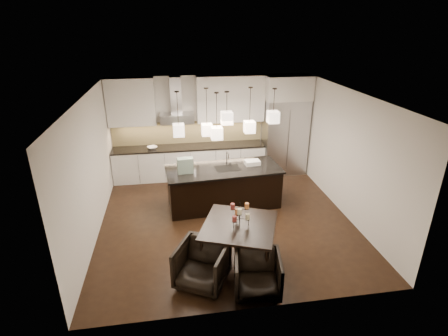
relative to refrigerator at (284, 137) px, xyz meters
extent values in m
cube|color=black|center=(-2.10, -2.38, -1.08)|extent=(5.50, 5.50, 0.02)
cube|color=white|center=(-2.10, -2.38, 1.73)|extent=(5.50, 5.50, 0.02)
cube|color=silver|center=(-2.10, 0.38, 0.32)|extent=(5.50, 0.02, 2.80)
cube|color=silver|center=(-2.10, -5.14, 0.32)|extent=(5.50, 0.02, 2.80)
cube|color=silver|center=(-4.86, -2.38, 0.32)|extent=(0.02, 5.50, 2.80)
cube|color=silver|center=(0.66, -2.38, 0.32)|extent=(0.02, 5.50, 2.80)
cube|color=#B7B7BA|center=(0.00, 0.00, 0.00)|extent=(1.20, 0.72, 2.15)
cube|color=silver|center=(0.00, 0.00, 1.40)|extent=(1.26, 0.72, 0.65)
cube|color=silver|center=(-2.73, 0.05, -0.64)|extent=(4.21, 0.62, 0.88)
cube|color=black|center=(-2.73, 0.05, -0.17)|extent=(4.21, 0.66, 0.04)
cube|color=tan|center=(-2.73, 0.35, 0.16)|extent=(4.21, 0.02, 0.63)
cube|color=silver|center=(-4.20, 0.19, 1.10)|extent=(1.25, 0.35, 1.25)
cube|color=silver|center=(-1.55, 0.19, 1.10)|extent=(1.85, 0.35, 1.25)
cube|color=#B7B7BA|center=(-3.03, 0.10, 0.65)|extent=(0.90, 0.52, 0.24)
cube|color=#B7B7BA|center=(-3.03, 0.21, 1.24)|extent=(0.30, 0.28, 0.96)
imported|color=silver|center=(-3.74, 0.00, -0.12)|extent=(0.34, 0.34, 0.06)
cube|color=black|center=(-2.04, -1.74, -0.62)|extent=(2.67, 1.23, 0.91)
cube|color=black|center=(-2.04, -1.74, -0.14)|extent=(2.75, 1.32, 0.04)
cube|color=#1B4729|center=(-2.93, -1.85, 0.06)|extent=(0.37, 0.21, 0.35)
cube|color=silver|center=(-1.32, -1.62, -0.07)|extent=(0.37, 0.27, 0.10)
cylinder|color=#F2EAB5|center=(-1.96, -3.95, -0.13)|extent=(0.10, 0.10, 0.10)
cylinder|color=#D0763A|center=(-2.11, -3.76, -0.13)|extent=(0.10, 0.10, 0.10)
cylinder|color=maroon|center=(-2.20, -3.99, -0.13)|extent=(0.10, 0.10, 0.10)
cylinder|color=#D0763A|center=(-1.95, -3.85, 0.03)|extent=(0.10, 0.10, 0.10)
cylinder|color=maroon|center=(-2.21, -3.83, 0.03)|extent=(0.10, 0.10, 0.10)
cylinder|color=#F2EAB5|center=(-2.12, -4.03, 0.03)|extent=(0.10, 0.10, 0.10)
imported|color=black|center=(-2.83, -4.43, -0.70)|extent=(1.08, 1.09, 0.75)
imported|color=black|center=(-1.96, -4.77, -0.73)|extent=(0.86, 0.88, 0.70)
cube|color=beige|center=(-3.04, -1.84, 0.89)|extent=(0.24, 0.24, 0.26)
cube|color=beige|center=(-2.39, -1.54, 0.78)|extent=(0.24, 0.24, 0.26)
cube|color=beige|center=(-2.01, -2.02, 1.16)|extent=(0.24, 0.24, 0.26)
cube|color=beige|center=(-1.41, -1.60, 0.82)|extent=(0.24, 0.24, 0.26)
cube|color=beige|center=(-0.93, -1.82, 1.09)|extent=(0.24, 0.24, 0.26)
cube|color=beige|center=(-2.24, -2.08, 0.86)|extent=(0.24, 0.24, 0.26)
camera|label=1|loc=(-3.21, -9.18, 3.07)|focal=28.00mm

